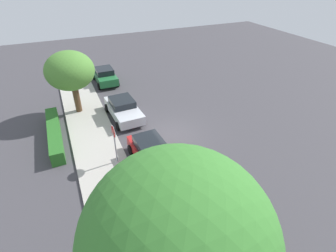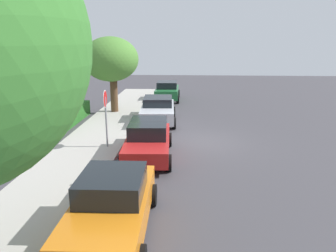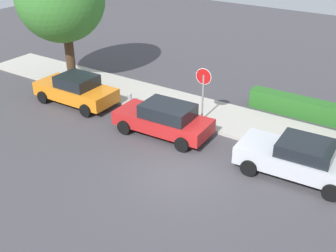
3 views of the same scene
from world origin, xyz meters
The scene contains 11 objects.
ground_plane centered at (0.00, 0.00, 0.00)m, with size 60.00×60.00×0.00m, color #423F44.
sidewalk_curb centered at (0.00, 5.03, 0.07)m, with size 32.00×2.98×0.14m, color #B2ADA3.
stop_sign centered at (-1.36, 4.18, 1.82)m, with size 0.75×0.08×2.66m.
parked_car_red centered at (-2.18, 2.25, 0.76)m, with size 4.36×2.10×1.48m.
parked_car_silver centered at (3.74, 2.35, 0.75)m, with size 4.45×2.25×1.47m.
parked_car_orange centered at (-7.73, 2.53, 0.76)m, with size 4.32×2.04×1.54m.
parked_car_green centered at (10.96, 2.22, 0.76)m, with size 4.02×2.00×1.51m.
street_tree_near_corner centered at (-10.26, 4.51, 4.67)m, with size 4.71×4.71×7.02m.
street_tree_mid_block centered at (5.80, 5.50, 3.50)m, with size 3.53×3.53×4.94m.
fire_hydrant centered at (-5.31, 3.82, 0.36)m, with size 0.30×0.22×0.72m.
front_yard_hedge centered at (2.76, 7.40, 0.45)m, with size 6.04×0.79×0.90m.
Camera 1 is at (-13.60, 6.22, 10.35)m, focal length 28.00 mm.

